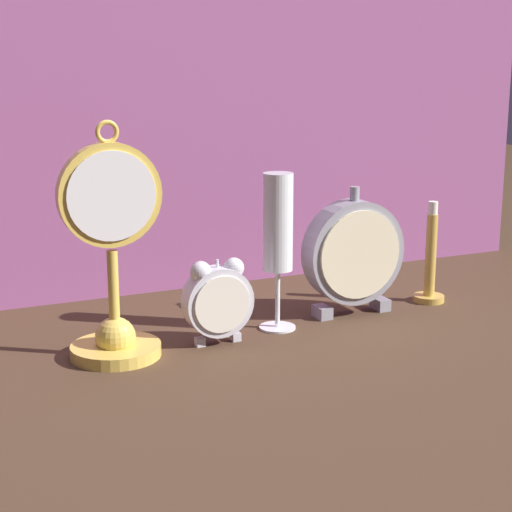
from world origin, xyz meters
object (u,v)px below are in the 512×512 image
at_px(alarm_clock_twin_bell, 218,298).
at_px(champagne_flute, 278,233).
at_px(pocket_watch_on_stand, 113,272).
at_px(brass_candlestick, 430,268).
at_px(mantel_clock_silver, 354,253).

xyz_separation_m(alarm_clock_twin_bell, champagne_flute, (0.10, 0.03, 0.07)).
xyz_separation_m(pocket_watch_on_stand, champagne_flute, (0.24, 0.02, 0.03)).
distance_m(pocket_watch_on_stand, brass_candlestick, 0.52).
bearing_deg(alarm_clock_twin_bell, champagne_flute, 14.03).
height_order(pocket_watch_on_stand, alarm_clock_twin_bell, pocket_watch_on_stand).
height_order(pocket_watch_on_stand, champagne_flute, pocket_watch_on_stand).
height_order(alarm_clock_twin_bell, champagne_flute, champagne_flute).
distance_m(pocket_watch_on_stand, champagne_flute, 0.24).
distance_m(alarm_clock_twin_bell, mantel_clock_silver, 0.24).
bearing_deg(brass_candlestick, alarm_clock_twin_bell, -172.96).
height_order(alarm_clock_twin_bell, brass_candlestick, brass_candlestick).
bearing_deg(brass_candlestick, mantel_clock_silver, -177.44).
relative_size(alarm_clock_twin_bell, champagne_flute, 0.53).
height_order(champagne_flute, brass_candlestick, champagne_flute).
bearing_deg(pocket_watch_on_stand, mantel_clock_silver, 4.63).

